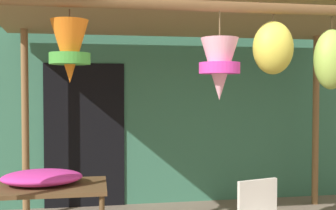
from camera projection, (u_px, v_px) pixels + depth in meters
name	position (u px, v px, depth m)	size (l,w,h in m)	color
shop_facade	(187.00, 56.00, 6.16)	(11.53, 0.29, 4.26)	#387056
market_stall_canopy	(207.00, 26.00, 4.55)	(4.46, 2.24, 2.67)	brown
display_table	(45.00, 192.00, 4.20)	(1.22, 0.75, 0.67)	brown
flower_heap_on_table	(44.00, 177.00, 4.22)	(0.80, 0.56, 0.15)	#D13399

